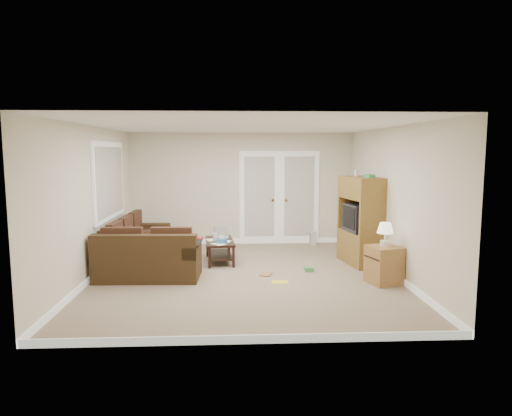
{
  "coord_description": "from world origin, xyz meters",
  "views": [
    {
      "loc": [
        -0.17,
        -7.5,
        2.09
      ],
      "look_at": [
        0.21,
        0.43,
        1.1
      ],
      "focal_mm": 32.0,
      "sensor_mm": 36.0,
      "label": 1
    }
  ],
  "objects": [
    {
      "name": "window_left",
      "position": [
        -2.46,
        1.0,
        1.55
      ],
      "size": [
        0.05,
        1.92,
        1.42
      ],
      "color": "white",
      "rests_on": "wall_left"
    },
    {
      "name": "floor_book",
      "position": [
        0.28,
        0.06,
        0.01
      ],
      "size": [
        0.25,
        0.28,
        0.02
      ],
      "primitive_type": "imported",
      "rotation": [
        0.0,
        0.0,
        -0.38
      ],
      "color": "olive",
      "rests_on": "floor"
    },
    {
      "name": "space_heater",
      "position": [
        1.59,
        2.45,
        0.16
      ],
      "size": [
        0.14,
        0.12,
        0.32
      ],
      "primitive_type": "cube",
      "rotation": [
        0.0,
        0.0,
        0.09
      ],
      "color": "silver",
      "rests_on": "floor"
    },
    {
      "name": "sectional_sofa",
      "position": [
        -1.81,
        0.54,
        0.31
      ],
      "size": [
        1.74,
        2.61,
        0.79
      ],
      "rotation": [
        0.0,
        0.0,
        -0.04
      ],
      "color": "#3A2916",
      "rests_on": "floor"
    },
    {
      "name": "wall_left",
      "position": [
        -2.5,
        0.0,
        1.25
      ],
      "size": [
        0.02,
        5.5,
        2.5
      ],
      "primitive_type": "cube",
      "color": "silver",
      "rests_on": "floor"
    },
    {
      "name": "floor_greenbox",
      "position": [
        1.13,
        0.26,
        0.04
      ],
      "size": [
        0.14,
        0.19,
        0.07
      ],
      "primitive_type": "cube",
      "rotation": [
        0.0,
        0.0,
        0.04
      ],
      "color": "#418F4C",
      "rests_on": "floor"
    },
    {
      "name": "floor_magazine",
      "position": [
        0.56,
        -0.41,
        0.0
      ],
      "size": [
        0.26,
        0.21,
        0.01
      ],
      "primitive_type": "cube",
      "rotation": [
        0.0,
        0.0,
        0.01
      ],
      "color": "yellow",
      "rests_on": "floor"
    },
    {
      "name": "wall_back",
      "position": [
        0.0,
        2.75,
        1.25
      ],
      "size": [
        5.0,
        0.02,
        2.5
      ],
      "primitive_type": "cube",
      "color": "silver",
      "rests_on": "floor"
    },
    {
      "name": "floor",
      "position": [
        0.0,
        0.0,
        0.0
      ],
      "size": [
        5.5,
        5.5,
        0.0
      ],
      "primitive_type": "plane",
      "color": "gray",
      "rests_on": "ground"
    },
    {
      "name": "wall_front",
      "position": [
        0.0,
        -2.75,
        1.25
      ],
      "size": [
        5.0,
        0.02,
        2.5
      ],
      "primitive_type": "cube",
      "color": "silver",
      "rests_on": "floor"
    },
    {
      "name": "coffee_table",
      "position": [
        -0.45,
        1.03,
        0.23
      ],
      "size": [
        0.6,
        1.05,
        0.69
      ],
      "rotation": [
        0.0,
        0.0,
        0.09
      ],
      "color": "black",
      "rests_on": "floor"
    },
    {
      "name": "french_doors",
      "position": [
        0.85,
        2.71,
        1.04
      ],
      "size": [
        1.8,
        0.05,
        2.13
      ],
      "color": "white",
      "rests_on": "floor"
    },
    {
      "name": "wall_right",
      "position": [
        2.5,
        0.0,
        1.25
      ],
      "size": [
        0.02,
        5.5,
        2.5
      ],
      "primitive_type": "cube",
      "color": "silver",
      "rests_on": "floor"
    },
    {
      "name": "side_cabinet",
      "position": [
        2.2,
        -0.55,
        0.35
      ],
      "size": [
        0.57,
        0.57,
        0.98
      ],
      "rotation": [
        0.0,
        0.0,
        0.29
      ],
      "color": "#9E703A",
      "rests_on": "floor"
    },
    {
      "name": "ceiling",
      "position": [
        0.0,
        0.0,
        2.5
      ],
      "size": [
        5.0,
        5.5,
        0.02
      ],
      "primitive_type": "cube",
      "color": "white",
      "rests_on": "wall_back"
    },
    {
      "name": "tv_armoire",
      "position": [
        2.2,
        0.75,
        0.82
      ],
      "size": [
        0.73,
        1.1,
        1.74
      ],
      "rotation": [
        0.0,
        0.0,
        0.18
      ],
      "color": "brown",
      "rests_on": "floor"
    },
    {
      "name": "baseboards",
      "position": [
        0.0,
        0.0,
        0.05
      ],
      "size": [
        5.0,
        5.5,
        0.1
      ],
      "primitive_type": null,
      "color": "white",
      "rests_on": "floor"
    }
  ]
}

